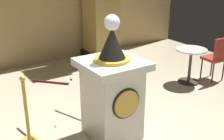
{
  "coord_description": "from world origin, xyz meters",
  "views": [
    {
      "loc": [
        -1.75,
        -2.7,
        2.43
      ],
      "look_at": [
        0.3,
        0.42,
        1.03
      ],
      "focal_mm": 46.71,
      "sensor_mm": 36.0,
      "label": 1
    }
  ],
  "objects_px": {
    "cafe_table": "(190,61)",
    "stanchion_near": "(107,84)",
    "cafe_chair_red": "(217,55)",
    "pedestal_clock": "(112,92)",
    "stanchion_far": "(27,120)"
  },
  "relations": [
    {
      "from": "cafe_table",
      "to": "cafe_chair_red",
      "type": "height_order",
      "value": "cafe_chair_red"
    },
    {
      "from": "stanchion_far",
      "to": "cafe_table",
      "type": "bearing_deg",
      "value": 4.46
    },
    {
      "from": "cafe_table",
      "to": "cafe_chair_red",
      "type": "distance_m",
      "value": 0.6
    },
    {
      "from": "cafe_table",
      "to": "stanchion_near",
      "type": "bearing_deg",
      "value": 174.75
    },
    {
      "from": "cafe_chair_red",
      "to": "stanchion_far",
      "type": "bearing_deg",
      "value": -179.28
    },
    {
      "from": "stanchion_far",
      "to": "cafe_table",
      "type": "relative_size",
      "value": 1.37
    },
    {
      "from": "stanchion_near",
      "to": "cafe_chair_red",
      "type": "height_order",
      "value": "stanchion_near"
    },
    {
      "from": "stanchion_near",
      "to": "cafe_chair_red",
      "type": "xyz_separation_m",
      "value": [
        2.49,
        -0.4,
        0.22
      ]
    },
    {
      "from": "stanchion_far",
      "to": "cafe_chair_red",
      "type": "bearing_deg",
      "value": 0.72
    },
    {
      "from": "pedestal_clock",
      "to": "cafe_table",
      "type": "relative_size",
      "value": 2.42
    },
    {
      "from": "cafe_chair_red",
      "to": "pedestal_clock",
      "type": "bearing_deg",
      "value": -169.51
    },
    {
      "from": "stanchion_near",
      "to": "cafe_chair_red",
      "type": "distance_m",
      "value": 2.54
    },
    {
      "from": "cafe_table",
      "to": "pedestal_clock",
      "type": "bearing_deg",
      "value": -162.39
    },
    {
      "from": "stanchion_near",
      "to": "cafe_chair_red",
      "type": "relative_size",
      "value": 1.05
    },
    {
      "from": "pedestal_clock",
      "to": "cafe_chair_red",
      "type": "distance_m",
      "value": 3.07
    }
  ]
}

